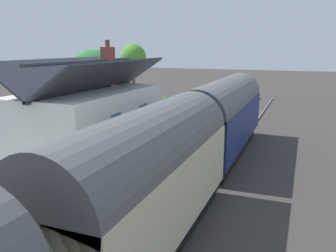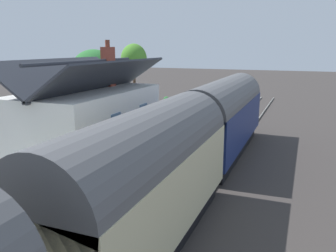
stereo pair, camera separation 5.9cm
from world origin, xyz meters
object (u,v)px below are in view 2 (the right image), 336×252
at_px(train, 150,174).
at_px(planter_edge_near, 114,119).
at_px(station_building, 90,119).
at_px(planter_corner_building, 166,100).
at_px(planter_bench_left, 38,187).
at_px(tree_mid_background, 134,59).
at_px(tree_far_left, 94,71).
at_px(planter_bench_right, 196,107).
at_px(bench_by_lamp, 180,109).
at_px(bench_near_building, 190,103).
at_px(bench_platform_end, 170,115).

height_order(train, planter_edge_near, train).
height_order(train, station_building, station_building).
bearing_deg(planter_corner_building, planter_bench_left, -170.23).
height_order(planter_edge_near, tree_mid_background, tree_mid_background).
xyz_separation_m(planter_bench_left, tree_far_left, (16.98, 8.85, 2.67)).
relative_size(planter_bench_right, tree_far_left, 0.14).
height_order(bench_by_lamp, planter_bench_left, planter_bench_left).
relative_size(train, planter_bench_right, 39.41).
height_order(train, planter_corner_building, train).
height_order(bench_near_building, tree_mid_background, tree_mid_background).
distance_m(bench_by_lamp, planter_edge_near, 5.79).
bearing_deg(bench_near_building, bench_platform_end, -177.12).
bearing_deg(planter_edge_near, bench_by_lamp, -29.37).
bearing_deg(planter_bench_left, planter_bench_right, 0.09).
relative_size(bench_near_building, planter_edge_near, 1.65).
bearing_deg(planter_bench_right, bench_near_building, 35.68).
bearing_deg(planter_bench_right, train, -167.33).
relative_size(train, planter_corner_building, 39.29).
bearing_deg(station_building, train, -131.82).
xyz_separation_m(bench_by_lamp, tree_far_left, (0.90, 8.20, 2.67)).
relative_size(bench_by_lamp, planter_corner_building, 1.75).
height_order(bench_platform_end, planter_corner_building, bench_platform_end).
relative_size(bench_by_lamp, tree_mid_background, 0.22).
distance_m(station_building, tree_far_left, 13.53).
height_order(station_building, bench_platform_end, station_building).
xyz_separation_m(station_building, bench_platform_end, (8.13, -1.12, -1.18)).
distance_m(bench_near_building, bench_by_lamp, 3.01).
bearing_deg(bench_near_building, station_building, 176.38).
xyz_separation_m(planter_bench_left, planter_bench_right, (17.98, 0.03, -0.08)).
relative_size(planter_bench_left, tree_far_left, 0.15).
xyz_separation_m(station_building, planter_bench_right, (12.37, -1.65, -1.26)).
bearing_deg(planter_bench_right, bench_platform_end, 172.93).
xyz_separation_m(train, planter_bench_right, (17.32, 3.89, -0.86)).
distance_m(station_building, bench_by_lamp, 10.58).
distance_m(planter_bench_left, planter_bench_right, 17.98).
xyz_separation_m(planter_bench_right, tree_far_left, (-1.00, 8.82, 2.75)).
distance_m(bench_near_building, planter_corner_building, 2.90).
xyz_separation_m(bench_platform_end, tree_far_left, (3.24, 8.30, 2.67)).
bearing_deg(planter_bench_right, tree_mid_background, 57.45).
bearing_deg(planter_bench_left, planter_edge_near, 17.57).
relative_size(bench_platform_end, planter_bench_right, 1.76).
relative_size(planter_corner_building, planter_bench_right, 1.00).
bearing_deg(bench_platform_end, bench_near_building, 2.88).
bearing_deg(tree_far_left, train, -142.08).
xyz_separation_m(bench_platform_end, bench_by_lamp, (2.34, 0.10, 0.00)).
height_order(bench_near_building, planter_edge_near, bench_near_building).
height_order(planter_edge_near, tree_far_left, tree_far_left).
distance_m(bench_platform_end, planter_edge_near, 4.00).
xyz_separation_m(bench_platform_end, planter_bench_right, (4.23, -0.53, -0.08)).
xyz_separation_m(planter_bench_left, planter_edge_near, (11.03, 3.49, -0.02)).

